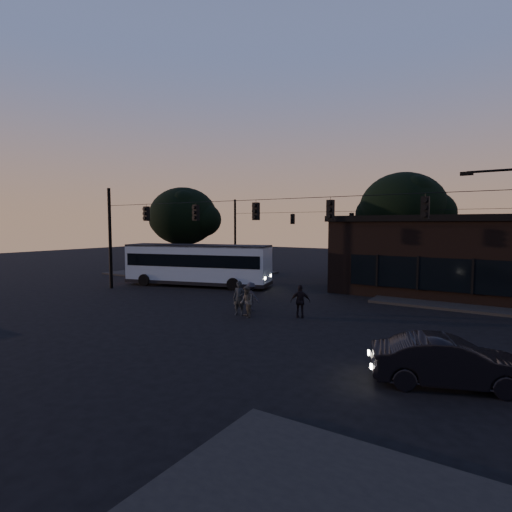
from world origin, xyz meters
The scene contains 14 objects.
ground centered at (0.00, 0.00, 0.00)m, with size 120.00×120.00×0.00m, color black.
sidewalk_far_right centered at (12.00, 14.00, 0.07)m, with size 14.00×10.00×0.15m, color black.
sidewalk_far_left centered at (-14.00, 14.00, 0.07)m, with size 14.00×10.00×0.15m, color black.
building centered at (9.00, 15.97, 2.71)m, with size 15.40×10.41×5.40m.
tree_behind centered at (4.00, 22.00, 6.19)m, with size 7.60×7.60×9.43m.
tree_left centered at (-14.00, 13.00, 5.57)m, with size 6.40×6.40×8.30m.
signal_rig_near centered at (0.00, 4.00, 4.45)m, with size 26.24×0.30×7.50m.
signal_rig_far centered at (0.00, 20.00, 4.20)m, with size 26.24×0.30×7.50m.
bus centered at (-8.30, 8.45, 1.82)m, with size 11.78×5.68×3.24m.
car centered at (10.93, -2.37, 0.73)m, with size 1.55×4.45×1.47m, color black.
pedestrian_a centered at (0.27, 1.92, 0.91)m, with size 0.66×0.43×1.82m, color black.
pedestrian_b centered at (0.90, 1.70, 0.81)m, with size 0.79×0.62×1.63m, color #3F3F39.
pedestrian_c centered at (3.32, 3.06, 0.86)m, with size 1.01×0.42×1.73m, color black.
pedestrian_d centered at (0.23, 3.13, 0.80)m, with size 1.03×0.59×1.59m, color #202229.
Camera 1 is at (12.35, -15.17, 4.80)m, focal length 28.00 mm.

